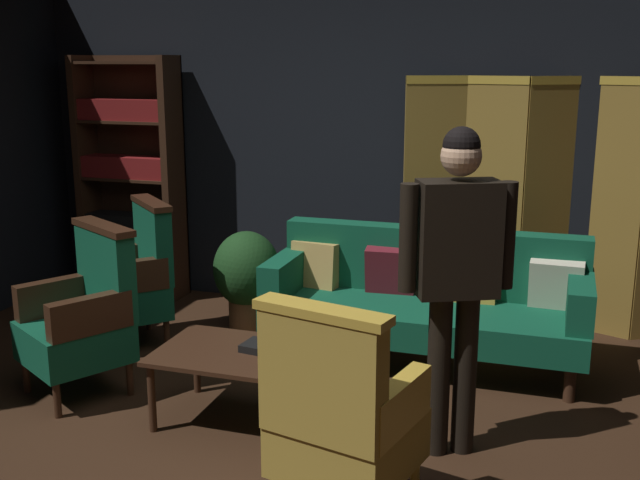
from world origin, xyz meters
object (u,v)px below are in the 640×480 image
bookshelf (131,173)px  armchair_wing_right (132,278)px  book_black_cloth (265,348)px  velvet_couch (427,295)px  standing_figure (457,263)px  coffee_table (246,360)px  potted_plant (247,276)px  armchair_gilt_accent (341,417)px  folding_screen (550,203)px  armchair_wing_left (84,316)px

bookshelf → armchair_wing_right: bookshelf is taller
bookshelf → book_black_cloth: 2.85m
velvet_couch → standing_figure: standing_figure is taller
coffee_table → potted_plant: (-0.56, 1.32, 0.08)m
armchair_gilt_accent → book_black_cloth: armchair_gilt_accent is taller
book_black_cloth → bookshelf: bearing=136.0°
folding_screen → standing_figure: (-0.40, -2.08, 0.04)m
coffee_table → book_black_cloth: book_black_cloth is taller
standing_figure → book_black_cloth: 1.20m
armchair_wing_right → coffee_table: bearing=-35.4°
armchair_gilt_accent → book_black_cloth: 1.03m
book_black_cloth → velvet_couch: bearing=59.6°
folding_screen → standing_figure: 2.12m
folding_screen → velvet_couch: size_ratio=1.00×
bookshelf → potted_plant: bearing=-26.1°
armchair_wing_left → potted_plant: armchair_wing_left is taller
armchair_wing_right → potted_plant: bearing=31.1°
bookshelf → armchair_gilt_accent: (2.67, -2.71, -0.58)m
folding_screen → standing_figure: folding_screen is taller
potted_plant → coffee_table: bearing=-67.1°
armchair_wing_left → standing_figure: standing_figure is taller
folding_screen → armchair_wing_right: folding_screen is taller
armchair_wing_left → armchair_wing_right: same height
armchair_gilt_accent → standing_figure: 1.00m
armchair_gilt_accent → potted_plant: armchair_gilt_accent is taller
coffee_table → standing_figure: bearing=0.9°
velvet_couch → coffee_table: (-0.80, -1.24, -0.08)m
coffee_table → bookshelf: bearing=133.8°
bookshelf → book_black_cloth: (2.00, -1.93, -0.63)m
armchair_wing_left → bookshelf: bearing=112.7°
velvet_couch → potted_plant: velvet_couch is taller
armchair_gilt_accent → armchair_wing_right: 2.61m
potted_plant → armchair_wing_left: bearing=-113.7°
coffee_table → book_black_cloth: 0.13m
armchair_wing_right → book_black_cloth: (1.36, -0.85, -0.05)m
standing_figure → armchair_gilt_accent: bearing=-116.7°
potted_plant → standing_figure: bearing=-37.5°
armchair_wing_right → potted_plant: size_ratio=1.32×
bookshelf → armchair_wing_right: size_ratio=1.97×
folding_screen → coffee_table: bearing=-126.3°
standing_figure → book_black_cloth: standing_figure is taller
armchair_gilt_accent → armchair_wing_left: same height
bookshelf → book_black_cloth: bearing=-44.0°
bookshelf → armchair_wing_left: bookshelf is taller
standing_figure → bookshelf: bearing=147.2°
velvet_couch → armchair_wing_left: (-1.91, -1.16, 0.03)m
bookshelf → armchair_wing_left: (0.79, -1.90, -0.58)m
velvet_couch → armchair_wing_left: size_ratio=2.04×
armchair_gilt_accent → armchair_wing_right: bearing=141.3°
bookshelf → potted_plant: bookshelf is taller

